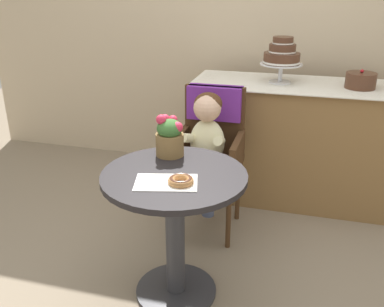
# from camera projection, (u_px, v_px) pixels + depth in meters

# --- Properties ---
(ground_plane) EXTENTS (8.00, 8.00, 0.00)m
(ground_plane) POSITION_uv_depth(u_px,v_px,m) (176.00, 291.00, 2.34)
(ground_plane) COLOR gray
(back_wall) EXTENTS (4.80, 0.10, 2.70)m
(back_wall) POSITION_uv_depth(u_px,v_px,m) (240.00, 11.00, 3.47)
(back_wall) COLOR #C1AD8E
(back_wall) RESTS_ON ground
(cafe_table) EXTENTS (0.72, 0.72, 0.72)m
(cafe_table) POSITION_uv_depth(u_px,v_px,m) (175.00, 211.00, 2.15)
(cafe_table) COLOR black
(cafe_table) RESTS_ON ground
(wicker_chair) EXTENTS (0.42, 0.45, 0.95)m
(wicker_chair) POSITION_uv_depth(u_px,v_px,m) (211.00, 136.00, 2.77)
(wicker_chair) COLOR #472D19
(wicker_chair) RESTS_ON ground
(seated_child) EXTENTS (0.27, 0.32, 0.73)m
(seated_child) POSITION_uv_depth(u_px,v_px,m) (206.00, 139.00, 2.62)
(seated_child) COLOR beige
(seated_child) RESTS_ON ground
(paper_napkin) EXTENTS (0.32, 0.25, 0.00)m
(paper_napkin) POSITION_uv_depth(u_px,v_px,m) (166.00, 182.00, 1.97)
(paper_napkin) COLOR white
(paper_napkin) RESTS_ON cafe_table
(donut_front) EXTENTS (0.12, 0.12, 0.04)m
(donut_front) POSITION_uv_depth(u_px,v_px,m) (181.00, 180.00, 1.95)
(donut_front) COLOR #AD7542
(donut_front) RESTS_ON cafe_table
(flower_vase) EXTENTS (0.15, 0.15, 0.23)m
(flower_vase) POSITION_uv_depth(u_px,v_px,m) (170.00, 136.00, 2.24)
(flower_vase) COLOR brown
(flower_vase) RESTS_ON cafe_table
(display_counter) EXTENTS (1.56, 0.62, 0.90)m
(display_counter) POSITION_uv_depth(u_px,v_px,m) (296.00, 142.00, 3.19)
(display_counter) COLOR olive
(display_counter) RESTS_ON ground
(tiered_cake_stand) EXTENTS (0.30, 0.30, 0.32)m
(tiered_cake_stand) POSITION_uv_depth(u_px,v_px,m) (282.00, 55.00, 2.99)
(tiered_cake_stand) COLOR silver
(tiered_cake_stand) RESTS_ON display_counter
(round_layer_cake) EXTENTS (0.20, 0.20, 0.13)m
(round_layer_cake) POSITION_uv_depth(u_px,v_px,m) (361.00, 80.00, 2.89)
(round_layer_cake) COLOR #4C2D1E
(round_layer_cake) RESTS_ON display_counter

